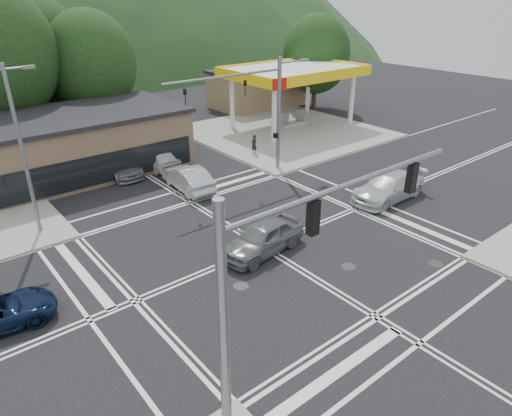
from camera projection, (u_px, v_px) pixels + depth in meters
ground at (264, 247)px, 23.66m from camera, size 120.00×120.00×0.00m
sidewalk_ne at (284, 132)px, 42.65m from camera, size 16.00×16.00×0.15m
gas_station_canopy at (294, 74)px, 42.33m from camera, size 12.32×8.34×5.75m
convenience_store at (258, 89)px, 51.71m from camera, size 10.00×6.00×3.80m
commercial_row at (7, 158)px, 30.17m from camera, size 24.00×8.00×4.00m
tree_n_c at (90, 63)px, 38.24m from camera, size 7.60×7.60×10.87m
tree_n_e at (37, 53)px, 39.06m from camera, size 8.40×8.40×11.98m
tree_ne at (316, 54)px, 48.77m from camera, size 7.20×7.20×9.99m
streetlight_nw at (22, 144)px, 22.99m from camera, size 2.50×0.25×9.00m
signal_mast_ne at (265, 103)px, 31.16m from camera, size 11.65×0.30×8.00m
signal_mast_sw at (278, 280)px, 12.08m from camera, size 9.14×0.28×8.00m
car_grey_center at (262, 238)px, 22.90m from camera, size 5.06×2.57×1.65m
car_silver_east at (389, 187)px, 28.80m from camera, size 5.69×2.36×1.64m
car_queue_a at (188, 178)px, 30.23m from camera, size 2.02×4.93×1.59m
car_queue_b at (156, 158)px, 33.87m from camera, size 2.05×4.70×1.58m
car_northbound at (119, 165)px, 32.72m from camera, size 2.32×5.14×1.46m
pedestrian at (254, 144)px, 36.45m from camera, size 0.63×0.46×1.57m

